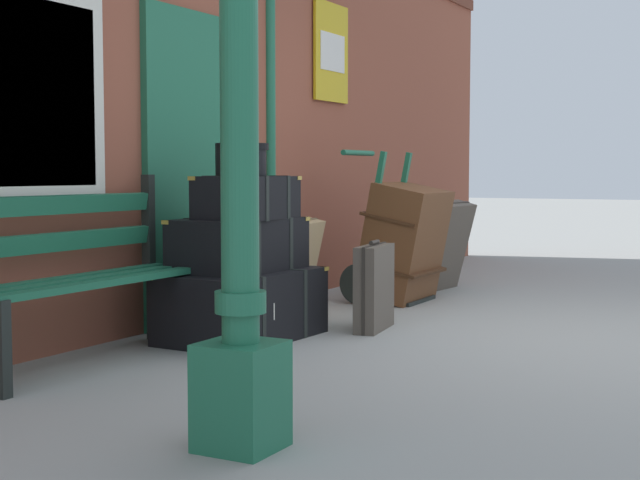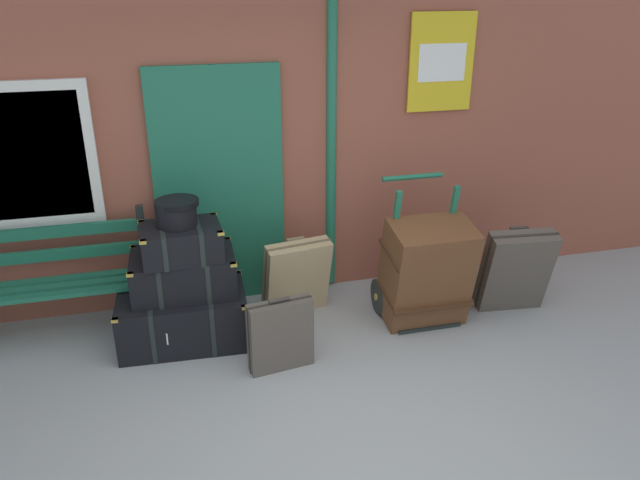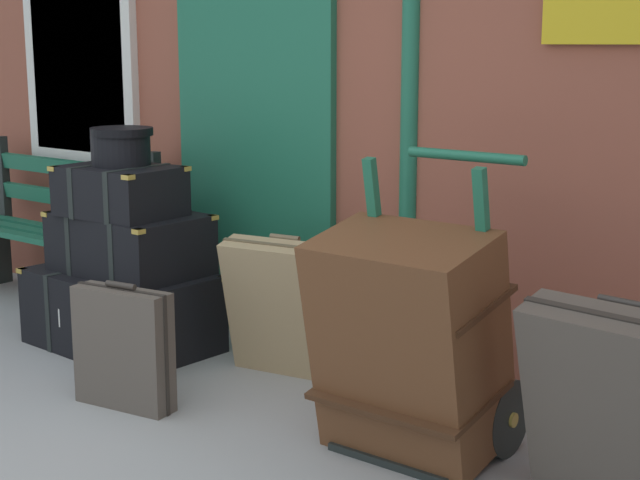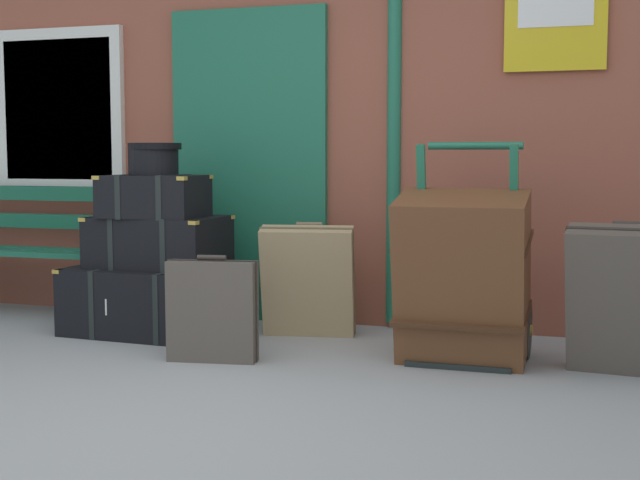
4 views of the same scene
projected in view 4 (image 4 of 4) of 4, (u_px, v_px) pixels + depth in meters
ground_plane at (138, 430)px, 3.62m from camera, size 60.00×60.00×0.00m
brick_facade at (323, 84)px, 5.93m from camera, size 10.40×0.35×3.20m
platform_bench at (46, 252)px, 6.21m from camera, size 1.60×0.43×1.01m
steamer_trunk_base at (151, 300)px, 5.58m from camera, size 1.04×0.70×0.43m
steamer_trunk_middle at (159, 242)px, 5.57m from camera, size 0.83×0.57×0.33m
steamer_trunk_top at (154, 196)px, 5.49m from camera, size 0.63×0.47×0.27m
round_hatbox at (154, 157)px, 5.50m from camera, size 0.33×0.33×0.20m
porters_trolley at (467, 309)px, 4.91m from camera, size 0.71×0.59×1.20m
large_brown_trunk at (463, 277)px, 4.73m from camera, size 0.70×0.60×0.95m
suitcase_tan at (627, 300)px, 4.47m from camera, size 0.62×0.43×0.79m
suitcase_caramel at (308, 281)px, 5.45m from camera, size 0.61×0.39×0.71m
suitcase_olive at (212, 311)px, 4.82m from camera, size 0.50×0.21×0.59m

